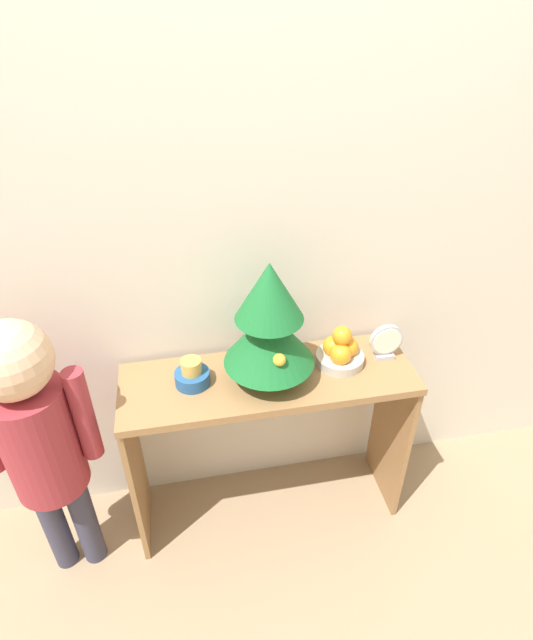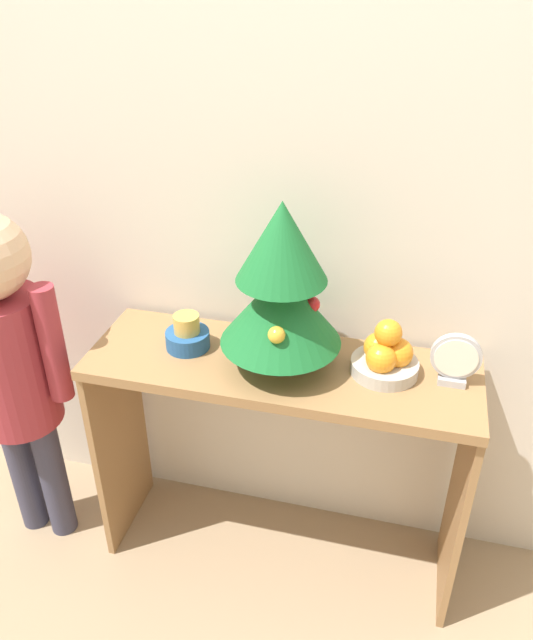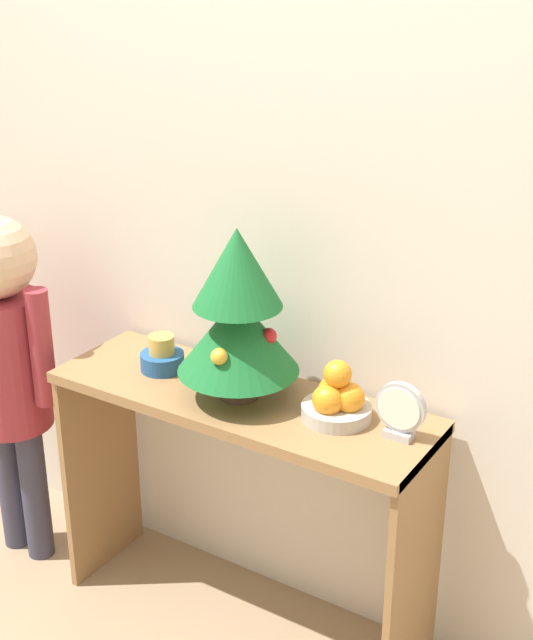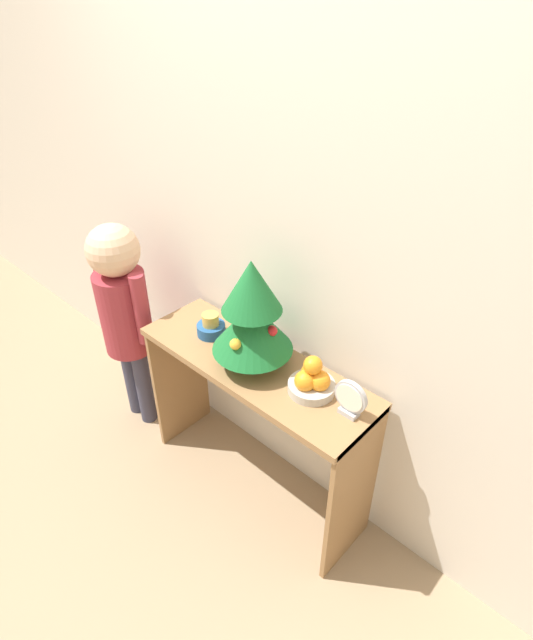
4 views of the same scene
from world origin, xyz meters
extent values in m
plane|color=#997F60|center=(0.00, 0.00, 0.00)|extent=(12.00, 12.00, 0.00)
cube|color=beige|center=(0.00, 0.39, 1.25)|extent=(7.00, 0.05, 2.50)
cube|color=olive|center=(0.00, 0.17, 0.73)|extent=(1.07, 0.35, 0.03)
cube|color=olive|center=(-0.52, 0.17, 0.37)|extent=(0.02, 0.32, 0.74)
cube|color=olive|center=(0.52, 0.17, 0.37)|extent=(0.02, 0.32, 0.74)
cylinder|color=#4C3828|center=(0.00, 0.17, 0.77)|extent=(0.10, 0.10, 0.05)
cylinder|color=brown|center=(0.00, 0.17, 0.81)|extent=(0.02, 0.02, 0.04)
cone|color=#19662D|center=(0.00, 0.17, 0.92)|extent=(0.32, 0.32, 0.21)
cone|color=#19662D|center=(0.00, 0.17, 1.10)|extent=(0.23, 0.23, 0.21)
sphere|color=gold|center=(0.01, 0.07, 0.90)|extent=(0.04, 0.04, 0.04)
sphere|color=silver|center=(-0.05, 0.20, 1.01)|extent=(0.04, 0.04, 0.04)
sphere|color=red|center=(0.07, 0.20, 0.92)|extent=(0.04, 0.04, 0.04)
cylinder|color=#B7B2A8|center=(0.27, 0.20, 0.76)|extent=(0.18, 0.18, 0.04)
sphere|color=orange|center=(0.30, 0.21, 0.80)|extent=(0.08, 0.08, 0.08)
sphere|color=orange|center=(0.25, 0.22, 0.80)|extent=(0.08, 0.08, 0.08)
sphere|color=orange|center=(0.26, 0.17, 0.80)|extent=(0.08, 0.08, 0.08)
sphere|color=orange|center=(0.27, 0.20, 0.86)|extent=(0.07, 0.07, 0.07)
cylinder|color=#235189|center=(-0.27, 0.19, 0.77)|extent=(0.12, 0.12, 0.05)
cylinder|color=gold|center=(-0.27, 0.19, 0.82)|extent=(0.07, 0.07, 0.05)
cube|color=#B2B2B7|center=(0.45, 0.20, 0.75)|extent=(0.07, 0.04, 0.02)
cylinder|color=#B2B2B7|center=(0.45, 0.20, 0.82)|extent=(0.13, 0.02, 0.13)
cylinder|color=white|center=(0.45, 0.19, 0.82)|extent=(0.11, 0.00, 0.11)
cylinder|color=#38384C|center=(-0.84, 0.08, 0.23)|extent=(0.08, 0.08, 0.47)
cylinder|color=#38384C|center=(-0.73, 0.08, 0.23)|extent=(0.08, 0.08, 0.47)
cylinder|color=#992D38|center=(-0.78, 0.08, 0.68)|extent=(0.24, 0.24, 0.42)
cylinder|color=#992D38|center=(-0.63, 0.08, 0.76)|extent=(0.07, 0.07, 0.36)
camera|label=1|loc=(-0.27, -1.17, 1.92)|focal=28.00mm
camera|label=2|loc=(0.30, -1.18, 1.71)|focal=35.00mm
camera|label=3|loc=(1.18, -1.56, 1.83)|focal=50.00mm
camera|label=4|loc=(1.10, -0.93, 2.01)|focal=28.00mm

